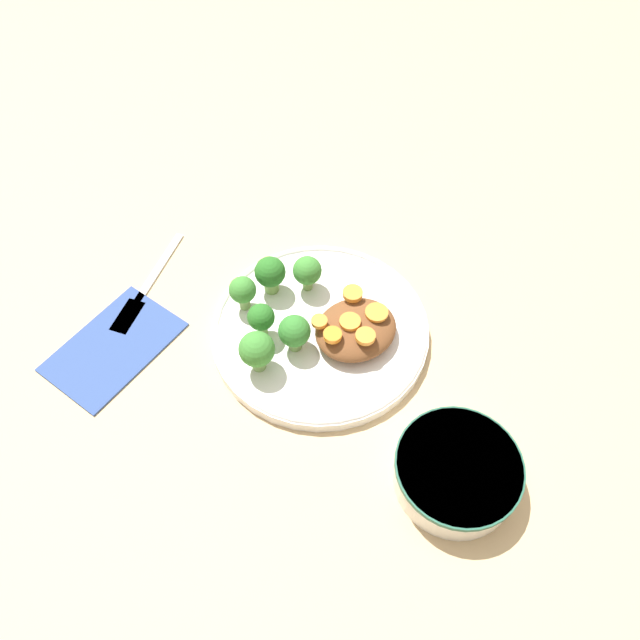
# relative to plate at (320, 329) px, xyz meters

# --- Properties ---
(ground_plane) EXTENTS (4.00, 4.00, 0.00)m
(ground_plane) POSITION_rel_plate_xyz_m (0.00, 0.00, -0.01)
(ground_plane) COLOR tan
(plate) EXTENTS (0.27, 0.27, 0.02)m
(plate) POSITION_rel_plate_xyz_m (0.00, 0.00, 0.00)
(plate) COLOR white
(plate) RESTS_ON ground_plane
(dip_bowl) EXTENTS (0.13, 0.13, 0.04)m
(dip_bowl) POSITION_rel_plate_xyz_m (-0.02, 0.24, 0.01)
(dip_bowl) COLOR white
(dip_bowl) RESTS_ON ground_plane
(stew_mound) EXTENTS (0.10, 0.09, 0.03)m
(stew_mound) POSITION_rel_plate_xyz_m (-0.03, 0.04, 0.02)
(stew_mound) COLOR brown
(stew_mound) RESTS_ON plate
(broccoli_floret_0) EXTENTS (0.03, 0.03, 0.05)m
(broccoli_floret_0) POSITION_rel_plate_xyz_m (0.06, -0.03, 0.04)
(broccoli_floret_0) COLOR #759E51
(broccoli_floret_0) RESTS_ON plate
(broccoli_floret_1) EXTENTS (0.04, 0.04, 0.06)m
(broccoli_floret_1) POSITION_rel_plate_xyz_m (0.09, 0.01, 0.04)
(broccoli_floret_1) COLOR #759E51
(broccoli_floret_1) RESTS_ON plate
(broccoli_floret_2) EXTENTS (0.04, 0.04, 0.05)m
(broccoli_floret_2) POSITION_rel_plate_xyz_m (0.02, -0.08, 0.04)
(broccoli_floret_2) COLOR #759E51
(broccoli_floret_2) RESTS_ON plate
(broccoli_floret_3) EXTENTS (0.04, 0.04, 0.05)m
(broccoli_floret_3) POSITION_rel_plate_xyz_m (-0.02, -0.06, 0.04)
(broccoli_floret_3) COLOR #759E51
(broccoli_floret_3) RESTS_ON plate
(broccoli_floret_4) EXTENTS (0.03, 0.03, 0.05)m
(broccoli_floret_4) POSITION_rel_plate_xyz_m (0.06, -0.08, 0.04)
(broccoli_floret_4) COLOR #7FA85B
(broccoli_floret_4) RESTS_ON plate
(broccoli_floret_5) EXTENTS (0.04, 0.04, 0.05)m
(broccoli_floret_5) POSITION_rel_plate_xyz_m (0.04, 0.01, 0.04)
(broccoli_floret_5) COLOR #759E51
(broccoli_floret_5) RESTS_ON plate
(carrot_slice_0) EXTENTS (0.02, 0.02, 0.01)m
(carrot_slice_0) POSITION_rel_plate_xyz_m (-0.02, 0.06, 0.04)
(carrot_slice_0) COLOR orange
(carrot_slice_0) RESTS_ON stew_mound
(carrot_slice_1) EXTENTS (0.03, 0.03, 0.00)m
(carrot_slice_1) POSITION_rel_plate_xyz_m (-0.06, 0.04, 0.04)
(carrot_slice_1) COLOR orange
(carrot_slice_1) RESTS_ON stew_mound
(carrot_slice_2) EXTENTS (0.02, 0.02, 0.01)m
(carrot_slice_2) POSITION_rel_plate_xyz_m (0.01, 0.01, 0.04)
(carrot_slice_2) COLOR orange
(carrot_slice_2) RESTS_ON stew_mound
(carrot_slice_3) EXTENTS (0.02, 0.02, 0.01)m
(carrot_slice_3) POSITION_rel_plate_xyz_m (-0.05, 0.00, 0.04)
(carrot_slice_3) COLOR orange
(carrot_slice_3) RESTS_ON stew_mound
(carrot_slice_4) EXTENTS (0.02, 0.02, 0.01)m
(carrot_slice_4) POSITION_rel_plate_xyz_m (0.01, 0.04, 0.04)
(carrot_slice_4) COLOR orange
(carrot_slice_4) RESTS_ON stew_mound
(carrot_slice_5) EXTENTS (0.03, 0.03, 0.00)m
(carrot_slice_5) POSITION_rel_plate_xyz_m (-0.02, 0.03, 0.04)
(carrot_slice_5) COLOR orange
(carrot_slice_5) RESTS_ON stew_mound
(fork) EXTENTS (0.15, 0.12, 0.01)m
(fork) POSITION_rel_plate_xyz_m (0.16, -0.18, -0.01)
(fork) COLOR silver
(fork) RESTS_ON ground_plane
(napkin) EXTENTS (0.19, 0.15, 0.01)m
(napkin) POSITION_rel_plate_xyz_m (0.23, -0.12, -0.01)
(napkin) COLOR #334C8C
(napkin) RESTS_ON ground_plane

